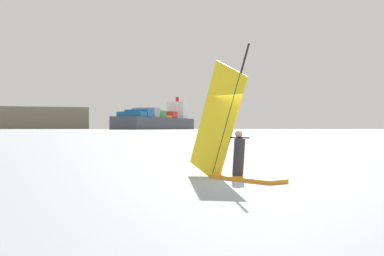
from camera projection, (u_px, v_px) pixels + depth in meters
ground_plane at (266, 179)px, 16.82m from camera, size 4000.00×4000.00×0.00m
windsurfer at (232, 148)px, 16.85m from camera, size 1.69×3.91×4.13m
cargo_ship at (157, 121)px, 658.96m from camera, size 129.86×163.93×40.92m
distant_headland at (76, 119)px, 1139.55m from camera, size 865.88×339.62×38.16m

